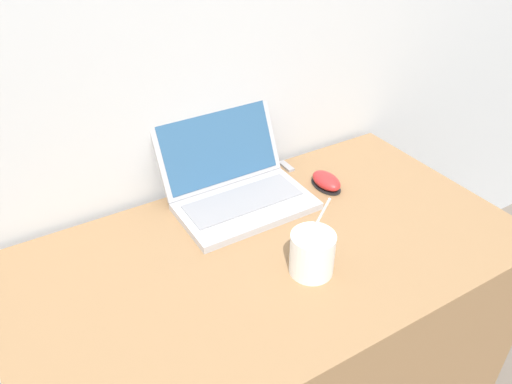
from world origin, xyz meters
name	(u,v)px	position (x,y,z in m)	size (l,w,h in m)	color
desk	(270,347)	(0.00, 0.34, 0.36)	(1.24, 0.68, 0.73)	#936D47
laptop	(234,180)	(0.03, 0.58, 0.79)	(0.36, 0.32, 0.25)	#ADADB2
drink_cup	(312,253)	(0.04, 0.23, 0.78)	(0.10, 0.10, 0.20)	white
computer_mouse	(326,181)	(0.28, 0.50, 0.75)	(0.07, 0.11, 0.04)	black
usb_stick	(286,166)	(0.24, 0.64, 0.73)	(0.02, 0.06, 0.01)	#99999E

